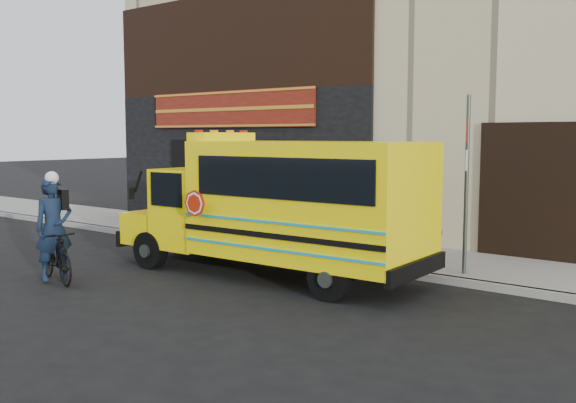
% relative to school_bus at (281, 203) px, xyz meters
% --- Properties ---
extents(ground, '(120.00, 120.00, 0.00)m').
position_rel_school_bus_xyz_m(ground, '(-0.57, -1.02, -1.51)').
color(ground, black).
rests_on(ground, ground).
extents(curb, '(40.00, 0.20, 0.15)m').
position_rel_school_bus_xyz_m(curb, '(-0.57, 1.58, -1.43)').
color(curb, gray).
rests_on(curb, ground).
extents(sidewalk, '(40.00, 3.00, 0.15)m').
position_rel_school_bus_xyz_m(sidewalk, '(-0.57, 3.08, -1.43)').
color(sidewalk, gray).
rests_on(sidewalk, ground).
extents(building, '(20.00, 10.70, 12.00)m').
position_rel_school_bus_xyz_m(building, '(-0.61, 9.43, 4.62)').
color(building, beige).
rests_on(building, sidewalk).
extents(school_bus, '(6.96, 2.55, 2.92)m').
position_rel_school_bus_xyz_m(school_bus, '(0.00, 0.00, 0.00)').
color(school_bus, black).
rests_on(school_bus, ground).
extents(sign_pole, '(0.12, 0.31, 3.64)m').
position_rel_school_bus_xyz_m(sign_pole, '(3.02, 1.98, 0.48)').
color(sign_pole, '#3C443E').
rests_on(sign_pole, ground).
extents(bicycle, '(1.84, 0.93, 1.06)m').
position_rel_school_bus_xyz_m(bicycle, '(-3.23, -3.02, -0.98)').
color(bicycle, black).
rests_on(bicycle, ground).
extents(cyclist, '(0.63, 0.82, 2.01)m').
position_rel_school_bus_xyz_m(cyclist, '(-3.28, -3.02, -0.50)').
color(cyclist, '#101C31').
rests_on(cyclist, ground).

